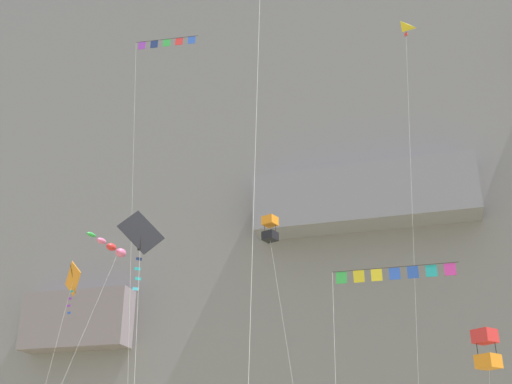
{
  "coord_description": "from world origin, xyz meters",
  "views": [
    {
      "loc": [
        4.32,
        -5.59,
        3.86
      ],
      "look_at": [
        -2.83,
        19.98,
        15.68
      ],
      "focal_mm": 44.83,
      "sensor_mm": 36.0,
      "label": 1
    }
  ],
  "objects_px": {
    "kite_diamond_low_center": "(141,239)",
    "kite_banner_front_field": "(164,59)",
    "kite_delta_upper_right": "(404,64)",
    "kite_box_near_cliff": "(486,349)",
    "kite_diamond_mid_right": "(72,283)",
    "kite_windsock_low_left": "(112,248)",
    "kite_box_mid_left": "(270,230)",
    "kite_banner_upper_mid": "(393,278)"
  },
  "relations": [
    {
      "from": "kite_diamond_low_center",
      "to": "kite_banner_front_field",
      "type": "bearing_deg",
      "value": 113.02
    },
    {
      "from": "kite_banner_front_field",
      "to": "kite_diamond_low_center",
      "type": "xyz_separation_m",
      "value": [
        4.2,
        -9.88,
        -17.05
      ]
    },
    {
      "from": "kite_delta_upper_right",
      "to": "kite_box_near_cliff",
      "type": "bearing_deg",
      "value": 6.91
    },
    {
      "from": "kite_diamond_mid_right",
      "to": "kite_banner_front_field",
      "type": "distance_m",
      "value": 16.51
    },
    {
      "from": "kite_windsock_low_left",
      "to": "kite_box_near_cliff",
      "type": "relative_size",
      "value": 1.63
    },
    {
      "from": "kite_box_mid_left",
      "to": "kite_banner_upper_mid",
      "type": "relative_size",
      "value": 1.37
    },
    {
      "from": "kite_banner_upper_mid",
      "to": "kite_windsock_low_left",
      "type": "bearing_deg",
      "value": 158.03
    },
    {
      "from": "kite_diamond_mid_right",
      "to": "kite_box_near_cliff",
      "type": "relative_size",
      "value": 1.49
    },
    {
      "from": "kite_windsock_low_left",
      "to": "kite_diamond_low_center",
      "type": "height_order",
      "value": "kite_windsock_low_left"
    },
    {
      "from": "kite_delta_upper_right",
      "to": "kite_diamond_mid_right",
      "type": "bearing_deg",
      "value": -175.92
    },
    {
      "from": "kite_banner_upper_mid",
      "to": "kite_banner_front_field",
      "type": "bearing_deg",
      "value": 166.24
    },
    {
      "from": "kite_box_mid_left",
      "to": "kite_diamond_low_center",
      "type": "relative_size",
      "value": 1.22
    },
    {
      "from": "kite_box_near_cliff",
      "to": "kite_diamond_low_center",
      "type": "bearing_deg",
      "value": -134.03
    },
    {
      "from": "kite_box_near_cliff",
      "to": "kite_delta_upper_right",
      "type": "xyz_separation_m",
      "value": [
        -2.72,
        -0.33,
        19.66
      ]
    },
    {
      "from": "kite_diamond_mid_right",
      "to": "kite_box_near_cliff",
      "type": "xyz_separation_m",
      "value": [
        25.83,
        1.98,
        -5.28
      ]
    },
    {
      "from": "kite_diamond_mid_right",
      "to": "kite_box_mid_left",
      "type": "bearing_deg",
      "value": -11.03
    },
    {
      "from": "kite_diamond_mid_right",
      "to": "kite_diamond_low_center",
      "type": "distance_m",
      "value": 17.44
    },
    {
      "from": "kite_box_mid_left",
      "to": "kite_banner_upper_mid",
      "type": "bearing_deg",
      "value": -28.91
    },
    {
      "from": "kite_diamond_low_center",
      "to": "kite_windsock_low_left",
      "type": "bearing_deg",
      "value": 122.96
    },
    {
      "from": "kite_banner_upper_mid",
      "to": "kite_box_near_cliff",
      "type": "xyz_separation_m",
      "value": [
        4.35,
        8.66,
        -2.05
      ]
    },
    {
      "from": "kite_banner_upper_mid",
      "to": "kite_diamond_low_center",
      "type": "distance_m",
      "value": 12.03
    },
    {
      "from": "kite_diamond_mid_right",
      "to": "kite_banner_front_field",
      "type": "bearing_deg",
      "value": -24.01
    },
    {
      "from": "kite_banner_upper_mid",
      "to": "kite_diamond_low_center",
      "type": "bearing_deg",
      "value": -147.99
    },
    {
      "from": "kite_diamond_mid_right",
      "to": "kite_delta_upper_right",
      "type": "relative_size",
      "value": 0.52
    },
    {
      "from": "kite_windsock_low_left",
      "to": "kite_delta_upper_right",
      "type": "xyz_separation_m",
      "value": [
        21.0,
        0.52,
        11.73
      ]
    },
    {
      "from": "kite_diamond_mid_right",
      "to": "kite_box_mid_left",
      "type": "height_order",
      "value": "kite_box_mid_left"
    },
    {
      "from": "kite_diamond_mid_right",
      "to": "kite_banner_front_field",
      "type": "xyz_separation_m",
      "value": [
        7.11,
        -3.17,
        14.56
      ]
    },
    {
      "from": "kite_box_mid_left",
      "to": "kite_box_near_cliff",
      "type": "bearing_deg",
      "value": 22.96
    },
    {
      "from": "kite_windsock_low_left",
      "to": "kite_delta_upper_right",
      "type": "bearing_deg",
      "value": 1.42
    },
    {
      "from": "kite_banner_front_field",
      "to": "kite_diamond_low_center",
      "type": "relative_size",
      "value": 2.2
    },
    {
      "from": "kite_box_near_cliff",
      "to": "kite_delta_upper_right",
      "type": "height_order",
      "value": "kite_delta_upper_right"
    },
    {
      "from": "kite_box_mid_left",
      "to": "kite_delta_upper_right",
      "type": "xyz_separation_m",
      "value": [
        8.62,
        4.47,
        13.04
      ]
    },
    {
      "from": "kite_windsock_low_left",
      "to": "kite_diamond_low_center",
      "type": "relative_size",
      "value": 1.28
    },
    {
      "from": "kite_banner_front_field",
      "to": "kite_box_near_cliff",
      "type": "xyz_separation_m",
      "value": [
        18.73,
        5.14,
        -19.84
      ]
    },
    {
      "from": "kite_banner_front_field",
      "to": "kite_diamond_low_center",
      "type": "bearing_deg",
      "value": -66.98
    },
    {
      "from": "kite_box_mid_left",
      "to": "kite_box_near_cliff",
      "type": "relative_size",
      "value": 1.55
    },
    {
      "from": "kite_banner_front_field",
      "to": "kite_delta_upper_right",
      "type": "height_order",
      "value": "kite_delta_upper_right"
    },
    {
      "from": "kite_diamond_mid_right",
      "to": "kite_delta_upper_right",
      "type": "height_order",
      "value": "kite_delta_upper_right"
    },
    {
      "from": "kite_box_mid_left",
      "to": "kite_diamond_mid_right",
      "type": "bearing_deg",
      "value": 168.97
    },
    {
      "from": "kite_windsock_low_left",
      "to": "kite_box_near_cliff",
      "type": "distance_m",
      "value": 25.02
    },
    {
      "from": "kite_diamond_mid_right",
      "to": "kite_box_near_cliff",
      "type": "distance_m",
      "value": 26.44
    },
    {
      "from": "kite_banner_upper_mid",
      "to": "kite_delta_upper_right",
      "type": "relative_size",
      "value": 0.4
    }
  ]
}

